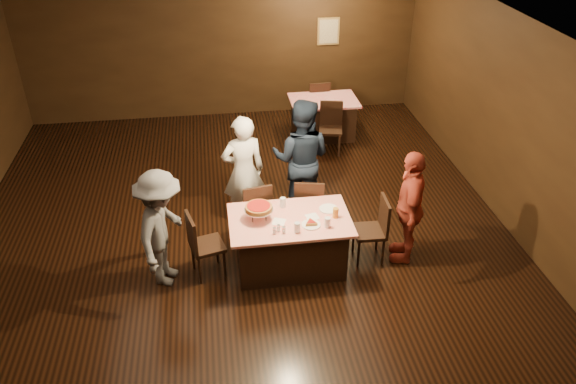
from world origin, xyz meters
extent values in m
plane|color=black|center=(0.00, 0.00, 0.00)|extent=(10.00, 10.00, 0.00)
cube|color=silver|center=(0.00, 0.00, 3.00)|extent=(8.00, 10.00, 0.04)
cube|color=black|center=(0.00, 5.00, 1.50)|extent=(8.00, 0.04, 3.00)
cube|color=black|center=(4.00, 0.00, 1.50)|extent=(0.04, 10.00, 3.00)
cube|color=tan|center=(2.20, 4.97, 1.70)|extent=(0.46, 0.03, 0.56)
cube|color=beige|center=(2.20, 4.95, 1.70)|extent=(0.38, 0.01, 0.48)
cube|color=red|center=(0.61, -0.31, 0.39)|extent=(1.60, 1.00, 0.77)
cube|color=red|center=(1.86, 3.62, 0.39)|extent=(1.30, 0.90, 0.77)
cube|color=black|center=(0.21, 0.44, 0.47)|extent=(0.49, 0.49, 0.95)
cube|color=black|center=(1.01, 0.44, 0.47)|extent=(0.50, 0.50, 0.95)
cube|color=black|center=(-0.49, -0.31, 0.47)|extent=(0.51, 0.51, 0.95)
cube|color=black|center=(1.71, -0.31, 0.47)|extent=(0.44, 0.44, 0.95)
cube|color=black|center=(1.86, 2.92, 0.47)|extent=(0.50, 0.50, 0.95)
cube|color=black|center=(1.86, 4.22, 0.47)|extent=(0.43, 0.43, 0.95)
imported|color=silver|center=(0.10, 0.85, 0.88)|extent=(0.70, 0.52, 1.75)
imported|color=black|center=(0.98, 0.99, 0.94)|extent=(1.10, 0.98, 1.89)
imported|color=#595A5F|center=(-1.03, -0.36, 0.82)|extent=(0.89, 1.18, 1.63)
imported|color=#A53828|center=(2.23, -0.34, 0.83)|extent=(0.66, 1.04, 1.65)
cylinder|color=black|center=(0.21, -0.16, 0.84)|extent=(0.01, 0.01, 0.15)
cylinder|color=black|center=(0.13, -0.31, 0.84)|extent=(0.01, 0.01, 0.15)
cylinder|color=black|center=(0.30, -0.31, 0.84)|extent=(0.01, 0.01, 0.15)
cylinder|color=silver|center=(0.21, -0.26, 0.93)|extent=(0.38, 0.38, 0.01)
cylinder|color=#B27233|center=(0.21, -0.26, 0.96)|extent=(0.35, 0.35, 0.05)
cylinder|color=#A5140C|center=(0.21, -0.26, 0.98)|extent=(0.30, 0.30, 0.01)
cylinder|color=white|center=(0.86, -0.49, 0.78)|extent=(0.25, 0.25, 0.01)
cylinder|color=#B27233|center=(0.86, -0.49, 0.81)|extent=(0.18, 0.18, 0.04)
cylinder|color=#A5140C|center=(0.86, -0.49, 0.83)|extent=(0.14, 0.14, 0.01)
cylinder|color=white|center=(1.16, -0.16, 0.78)|extent=(0.25, 0.25, 0.01)
cylinder|color=silver|center=(0.66, -0.61, 0.84)|extent=(0.08, 0.08, 0.14)
cylinder|color=silver|center=(1.06, -0.56, 0.84)|extent=(0.08, 0.08, 0.14)
cylinder|color=#BF7F26|center=(1.21, -0.36, 0.84)|extent=(0.08, 0.08, 0.14)
cylinder|color=silver|center=(0.56, -0.01, 0.84)|extent=(0.08, 0.08, 0.14)
cylinder|color=silver|center=(0.43, -0.56, 0.81)|extent=(0.04, 0.04, 0.08)
cylinder|color=silver|center=(0.43, -0.56, 0.85)|extent=(0.05, 0.05, 0.02)
cylinder|color=silver|center=(0.49, -0.61, 0.81)|extent=(0.04, 0.04, 0.08)
cylinder|color=silver|center=(0.49, -0.61, 0.85)|extent=(0.05, 0.05, 0.02)
cylinder|color=silver|center=(0.37, -0.61, 0.81)|extent=(0.04, 0.04, 0.08)
cylinder|color=silver|center=(0.37, -0.61, 0.85)|extent=(0.05, 0.05, 0.02)
cube|color=white|center=(0.91, -0.31, 0.77)|extent=(0.19, 0.19, 0.01)
cube|color=white|center=(0.46, -0.36, 0.77)|extent=(0.21, 0.21, 0.01)
camera|label=1|loc=(-0.29, -6.32, 4.94)|focal=35.00mm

